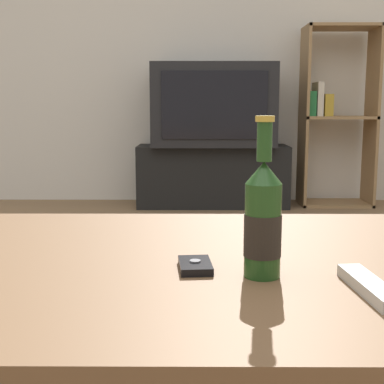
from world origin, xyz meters
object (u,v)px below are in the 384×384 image
(tv_stand, at_px, (213,176))
(remote_control, at_px, (370,287))
(cell_phone, at_px, (195,266))
(television, at_px, (213,105))
(beer_bottle, at_px, (263,220))
(bookshelf, at_px, (334,115))

(tv_stand, distance_m, remote_control, 2.97)
(cell_phone, relative_size, remote_control, 0.53)
(remote_control, bearing_deg, tv_stand, 87.67)
(remote_control, bearing_deg, television, 87.67)
(television, bearing_deg, beer_bottle, -90.17)
(beer_bottle, bearing_deg, remote_control, -27.02)
(remote_control, bearing_deg, bookshelf, 71.53)
(television, bearing_deg, tv_stand, 90.00)
(bookshelf, xyz_separation_m, remote_control, (-0.70, -3.00, -0.22))
(bookshelf, xyz_separation_m, cell_phone, (-0.98, -2.88, -0.22))
(bookshelf, height_order, beer_bottle, bookshelf)
(television, relative_size, beer_bottle, 3.03)
(television, bearing_deg, remote_control, -87.04)
(tv_stand, distance_m, beer_bottle, 2.89)
(television, xyz_separation_m, bookshelf, (0.86, 0.04, -0.07))
(cell_phone, bearing_deg, tv_stand, 82.39)
(beer_bottle, bearing_deg, television, 89.83)
(bookshelf, bearing_deg, remote_control, -103.19)
(tv_stand, height_order, cell_phone, same)
(television, height_order, cell_phone, television)
(television, xyz_separation_m, cell_phone, (-0.12, -2.83, -0.29))
(television, distance_m, remote_control, 2.97)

